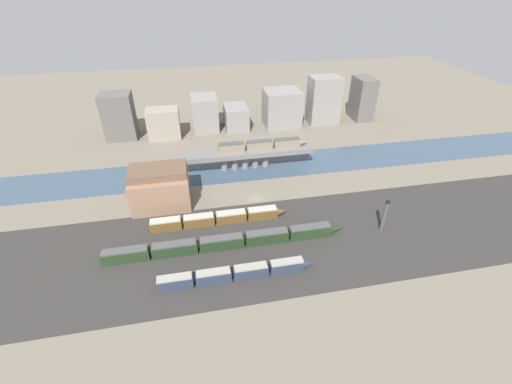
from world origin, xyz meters
name	(u,v)px	position (x,y,z in m)	size (l,w,h in m)	color
ground_plane	(256,198)	(0.00, 0.00, 0.00)	(400.00, 400.00, 0.00)	#756B5B
railbed_yard	(271,243)	(0.00, -24.00, 0.00)	(280.00, 42.00, 0.01)	#33302D
river_water	(245,168)	(0.00, 22.70, 0.00)	(320.00, 21.17, 0.01)	#3D5166
bridge	(245,155)	(0.00, 22.70, 6.06)	(54.57, 7.82, 7.85)	slate
train_on_bridge	(263,145)	(7.22, 22.70, 9.65)	(36.67, 2.89, 3.69)	gray
train_yard_near	(236,273)	(-12.13, -35.75, 1.82)	(41.67, 2.68, 3.71)	#2D384C
train_yard_mid	(227,242)	(-13.02, -23.18, 1.90)	(70.83, 3.06, 3.88)	#23381E
train_yard_far	(219,218)	(-14.07, -11.26, 1.77)	(43.78, 3.15, 3.62)	brown
warehouse_building	(160,187)	(-32.26, 3.67, 6.53)	(19.13, 15.51, 13.74)	#937056
signal_tower	(384,216)	(35.11, -24.79, 5.44)	(1.08, 1.08, 11.33)	#4C4C51
city_block_far_left	(119,116)	(-52.75, 63.85, 10.63)	(13.86, 12.11, 21.26)	#605B56
city_block_left	(164,123)	(-32.78, 60.09, 6.97)	(14.92, 10.22, 13.93)	gray
city_block_center	(205,113)	(-12.75, 66.92, 8.24)	(12.32, 15.59, 16.48)	gray
city_block_right	(236,117)	(2.61, 65.37, 5.58)	(11.34, 15.51, 11.16)	gray
city_block_far_right	(282,108)	(26.18, 64.59, 8.97)	(17.88, 15.44, 17.95)	gray
city_block_tall	(324,100)	(48.40, 64.61, 11.75)	(15.44, 11.18, 23.50)	gray
city_block_low	(362,98)	(70.34, 65.55, 10.82)	(9.17, 13.86, 21.64)	#605B56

